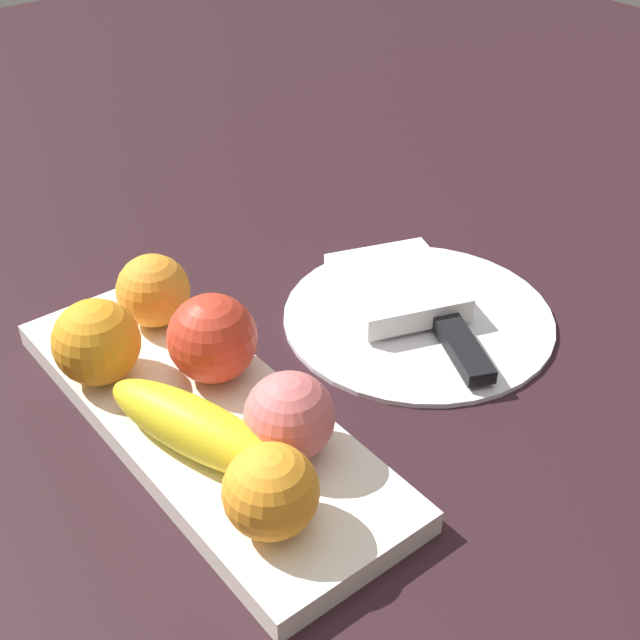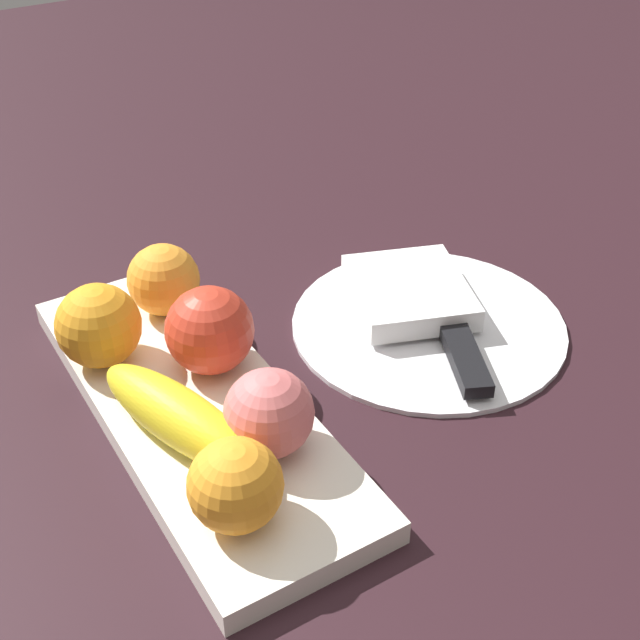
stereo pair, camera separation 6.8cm
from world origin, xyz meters
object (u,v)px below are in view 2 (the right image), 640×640
(orange_near_apple, at_px, (161,280))
(fruit_tray, at_px, (195,407))
(apple, at_px, (205,332))
(banana, at_px, (178,416))
(knife, at_px, (460,347))
(orange_near_banana, at_px, (99,326))
(folded_napkin, at_px, (409,292))
(peach, at_px, (269,413))
(dinner_plate, at_px, (428,322))
(orange_center, at_px, (235,485))

(orange_near_apple, bearing_deg, fruit_tray, 167.15)
(apple, height_order, orange_near_apple, apple)
(banana, relative_size, knife, 0.90)
(orange_near_banana, height_order, folded_napkin, orange_near_banana)
(banana, distance_m, orange_near_apple, 0.16)
(banana, height_order, orange_near_banana, orange_near_banana)
(orange_near_banana, xyz_separation_m, folded_napkin, (-0.05, -0.27, -0.03))
(fruit_tray, xyz_separation_m, orange_near_banana, (0.08, 0.04, 0.04))
(apple, relative_size, folded_napkin, 0.61)
(peach, bearing_deg, folded_napkin, -61.88)
(orange_near_apple, relative_size, folded_napkin, 0.54)
(dinner_plate, bearing_deg, apple, 82.23)
(banana, xyz_separation_m, dinner_plate, (0.04, -0.25, -0.04))
(folded_napkin, height_order, knife, folded_napkin)
(orange_near_apple, height_order, folded_napkin, orange_near_apple)
(fruit_tray, height_order, folded_napkin, folded_napkin)
(banana, height_order, orange_near_apple, orange_near_apple)
(apple, bearing_deg, orange_center, 161.32)
(orange_near_apple, bearing_deg, banana, 160.78)
(orange_center, height_order, dinner_plate, orange_center)
(orange_near_apple, height_order, orange_near_banana, orange_near_banana)
(fruit_tray, bearing_deg, folded_napkin, -82.36)
(banana, xyz_separation_m, orange_center, (-0.09, -0.00, 0.01))
(orange_near_banana, xyz_separation_m, orange_center, (-0.20, -0.02, -0.00))
(knife, bearing_deg, fruit_tray, 101.38)
(apple, xyz_separation_m, knife, (-0.08, -0.19, -0.04))
(apple, xyz_separation_m, dinner_plate, (-0.03, -0.20, -0.05))
(fruit_tray, bearing_deg, orange_near_banana, 27.67)
(orange_near_banana, bearing_deg, peach, -157.35)
(orange_near_banana, bearing_deg, orange_near_apple, -60.60)
(banana, height_order, peach, peach)
(orange_near_banana, bearing_deg, knife, -116.93)
(orange_near_banana, relative_size, knife, 0.39)
(orange_near_banana, bearing_deg, fruit_tray, -152.33)
(fruit_tray, height_order, apple, apple)
(apple, xyz_separation_m, peach, (-0.10, 0.00, -0.00))
(fruit_tray, relative_size, apple, 5.32)
(orange_near_apple, xyz_separation_m, orange_center, (-0.24, 0.05, -0.00))
(fruit_tray, bearing_deg, orange_center, 168.19)
(orange_near_apple, relative_size, peach, 0.98)
(orange_near_banana, bearing_deg, apple, -128.03)
(banana, bearing_deg, fruit_tray, 125.93)
(banana, height_order, dinner_plate, banana)
(fruit_tray, distance_m, orange_center, 0.13)
(banana, distance_m, folded_napkin, 0.26)
(peach, xyz_separation_m, folded_napkin, (0.11, -0.20, -0.03))
(orange_near_apple, bearing_deg, peach, 179.04)
(banana, bearing_deg, orange_center, -16.74)
(dinner_plate, bearing_deg, knife, 171.36)
(banana, xyz_separation_m, orange_near_apple, (0.15, -0.05, 0.01))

